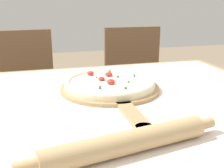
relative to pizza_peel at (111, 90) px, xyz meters
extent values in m
cube|color=#A87F51|center=(0.01, -0.10, -0.03)|extent=(1.19, 1.01, 0.03)
cylinder|color=#A87F51|center=(0.55, 0.36, -0.41)|extent=(0.06, 0.06, 0.73)
cube|color=silver|center=(0.01, -0.10, -0.01)|extent=(1.11, 0.93, 0.00)
cylinder|color=tan|center=(0.00, 0.02, 0.00)|extent=(0.36, 0.36, 0.01)
cube|color=tan|center=(0.00, -0.23, 0.00)|extent=(0.04, 0.19, 0.01)
cylinder|color=tan|center=(0.00, -0.32, 0.00)|extent=(0.05, 0.05, 0.01)
cylinder|color=beige|center=(0.00, 0.02, 0.01)|extent=(0.32, 0.32, 0.02)
torus|color=beige|center=(0.00, 0.02, 0.02)|extent=(0.32, 0.32, 0.02)
cylinder|color=white|center=(0.00, 0.02, 0.02)|extent=(0.28, 0.28, 0.00)
ellipsoid|color=red|center=(-0.05, 0.12, 0.03)|extent=(0.03, 0.03, 0.02)
ellipsoid|color=red|center=(0.02, 0.09, 0.03)|extent=(0.03, 0.03, 0.02)
ellipsoid|color=red|center=(0.00, -0.01, 0.03)|extent=(0.03, 0.03, 0.02)
ellipsoid|color=red|center=(-0.03, 0.04, 0.03)|extent=(0.02, 0.02, 0.01)
cube|color=#387533|center=(0.04, 0.06, 0.03)|extent=(0.01, 0.01, 0.01)
cube|color=#387533|center=(-0.04, 0.08, 0.03)|extent=(0.01, 0.01, 0.01)
cube|color=#387533|center=(0.03, -0.08, 0.03)|extent=(0.01, 0.01, 0.01)
cube|color=#387533|center=(0.10, 0.05, 0.03)|extent=(0.01, 0.01, 0.01)
cube|color=#387533|center=(0.06, -0.01, 0.03)|extent=(0.01, 0.01, 0.01)
cube|color=#387533|center=(-0.05, -0.05, 0.03)|extent=(0.01, 0.01, 0.01)
cube|color=#387533|center=(0.03, 0.15, 0.03)|extent=(0.01, 0.01, 0.01)
cylinder|color=tan|center=(-0.07, -0.41, 0.02)|extent=(0.38, 0.12, 0.05)
cylinder|color=tan|center=(-0.28, -0.44, 0.02)|extent=(0.05, 0.03, 0.03)
cylinder|color=tan|center=(0.13, -0.37, 0.02)|extent=(0.05, 0.03, 0.03)
cube|color=brown|center=(-0.33, 0.69, -0.32)|extent=(0.42, 0.42, 0.02)
cube|color=brown|center=(-0.34, 0.88, -0.09)|extent=(0.38, 0.06, 0.44)
cylinder|color=brown|center=(-0.48, 0.53, -0.55)|extent=(0.04, 0.04, 0.44)
cylinder|color=brown|center=(-0.16, 0.54, -0.55)|extent=(0.04, 0.04, 0.44)
cylinder|color=brown|center=(-0.50, 0.85, -0.55)|extent=(0.04, 0.04, 0.44)
cylinder|color=brown|center=(-0.18, 0.86, -0.55)|extent=(0.04, 0.04, 0.44)
cube|color=brown|center=(0.37, 0.69, -0.32)|extent=(0.42, 0.42, 0.02)
cube|color=brown|center=(0.38, 0.88, -0.09)|extent=(0.38, 0.05, 0.44)
cylinder|color=brown|center=(0.21, 0.54, -0.55)|extent=(0.04, 0.04, 0.44)
cylinder|color=brown|center=(0.53, 0.53, -0.55)|extent=(0.04, 0.04, 0.44)
cylinder|color=brown|center=(0.22, 0.86, -0.55)|extent=(0.04, 0.04, 0.44)
cylinder|color=brown|center=(0.54, 0.85, -0.55)|extent=(0.04, 0.04, 0.44)
camera|label=1|loc=(-0.24, -0.91, 0.31)|focal=45.00mm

